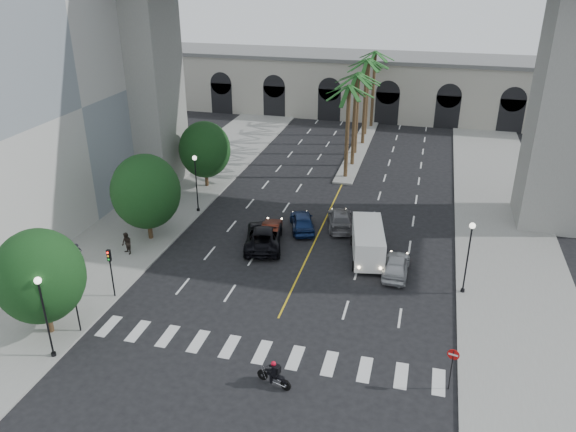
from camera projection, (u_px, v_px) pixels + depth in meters
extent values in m
plane|color=black|center=(269.00, 337.00, 33.96)|extent=(140.00, 140.00, 0.00)
cube|color=gray|center=(157.00, 212.00, 50.57)|extent=(8.00, 100.00, 0.15)
cube|color=gray|center=(508.00, 252.00, 43.65)|extent=(8.00, 100.00, 0.15)
cube|color=gray|center=(359.00, 148.00, 67.31)|extent=(2.00, 24.00, 0.20)
cube|color=#B7B3A4|center=(377.00, 87.00, 80.61)|extent=(70.00, 10.00, 8.00)
cube|color=slate|center=(379.00, 57.00, 78.84)|extent=(71.00, 10.50, 0.50)
cube|color=gray|center=(568.00, 103.00, 44.67)|extent=(5.00, 6.00, 20.80)
cube|color=gray|center=(147.00, 79.00, 53.21)|extent=(5.00, 6.00, 20.80)
cylinder|color=#47331E|center=(347.00, 134.00, 56.58)|extent=(0.40, 0.40, 9.50)
cylinder|color=#47331E|center=(354.00, 122.00, 60.00)|extent=(0.40, 0.40, 9.80)
cylinder|color=#47331E|center=(357.00, 115.00, 63.69)|extent=(0.40, 0.40, 9.30)
cylinder|color=#47331E|center=(365.00, 104.00, 66.96)|extent=(0.40, 0.40, 10.10)
cylinder|color=#47331E|center=(367.00, 98.00, 70.64)|extent=(0.40, 0.40, 9.60)
cylinder|color=#47331E|center=(373.00, 91.00, 74.02)|extent=(0.40, 0.40, 9.90)
cylinder|color=#382616|center=(49.00, 317.00, 33.83)|extent=(0.36, 0.36, 2.34)
ellipsoid|color=black|center=(40.00, 276.00, 32.64)|extent=(5.20, 5.20, 5.72)
cylinder|color=#382616|center=(150.00, 226.00, 45.23)|extent=(0.36, 0.36, 2.45)
ellipsoid|color=black|center=(146.00, 192.00, 43.98)|extent=(5.44, 5.44, 5.98)
cylinder|color=#382616|center=(207.00, 176.00, 55.81)|extent=(0.36, 0.36, 2.27)
ellipsoid|color=black|center=(205.00, 149.00, 54.65)|extent=(5.04, 5.04, 5.54)
cylinder|color=black|center=(54.00, 355.00, 32.12)|extent=(0.28, 0.28, 0.36)
cylinder|color=black|center=(46.00, 320.00, 31.11)|extent=(0.11, 0.11, 5.00)
sphere|color=white|center=(38.00, 281.00, 30.04)|extent=(0.40, 0.40, 0.40)
cylinder|color=black|center=(198.00, 210.00, 50.57)|extent=(0.28, 0.28, 0.36)
cylinder|color=black|center=(197.00, 185.00, 49.56)|extent=(0.11, 0.11, 5.00)
sphere|color=white|center=(195.00, 158.00, 48.49)|extent=(0.40, 0.40, 0.40)
cylinder|color=black|center=(462.00, 291.00, 38.28)|extent=(0.28, 0.28, 0.36)
cylinder|color=black|center=(467.00, 260.00, 37.27)|extent=(0.11, 0.11, 5.00)
sphere|color=white|center=(472.00, 226.00, 36.21)|extent=(0.40, 0.40, 0.40)
cylinder|color=black|center=(77.00, 308.00, 33.64)|extent=(0.10, 0.10, 3.50)
cube|color=black|center=(73.00, 287.00, 33.01)|extent=(0.25, 0.18, 0.80)
cylinder|color=black|center=(112.00, 275.00, 37.15)|extent=(0.10, 0.10, 3.50)
cube|color=black|center=(109.00, 255.00, 36.52)|extent=(0.25, 0.18, 0.80)
cylinder|color=black|center=(263.00, 375.00, 30.41)|extent=(0.63, 0.30, 0.63)
cylinder|color=black|center=(286.00, 385.00, 29.66)|extent=(0.63, 0.30, 0.63)
cube|color=silver|center=(275.00, 379.00, 29.97)|extent=(0.49, 0.41, 0.27)
cube|color=black|center=(272.00, 374.00, 29.93)|extent=(0.62, 0.40, 0.21)
cube|color=black|center=(280.00, 378.00, 29.71)|extent=(0.53, 0.39, 0.13)
cylinder|color=black|center=(266.00, 367.00, 30.04)|extent=(0.21, 0.56, 0.03)
cube|color=black|center=(276.00, 370.00, 29.67)|extent=(0.38, 0.46, 0.54)
cube|color=black|center=(278.00, 370.00, 29.56)|extent=(0.24, 0.34, 0.40)
sphere|color=red|center=(273.00, 364.00, 29.59)|extent=(0.27, 0.27, 0.27)
imported|color=#B4B5B9|center=(396.00, 265.00, 40.38)|extent=(1.87, 4.43, 1.50)
imported|color=#4D190F|center=(271.00, 230.00, 45.89)|extent=(1.99, 4.19, 1.33)
imported|color=black|center=(264.00, 236.00, 44.44)|extent=(4.10, 6.51, 1.68)
imported|color=slate|center=(340.00, 219.00, 47.57)|extent=(3.09, 5.34, 1.46)
imported|color=#112351|center=(302.00, 221.00, 47.07)|extent=(3.24, 4.91, 1.55)
cube|color=white|center=(368.00, 241.00, 42.36)|extent=(3.22, 6.20, 2.18)
cube|color=black|center=(370.00, 256.00, 39.72)|extent=(2.04, 0.64, 0.93)
cylinder|color=black|center=(354.00, 266.00, 40.98)|extent=(0.44, 0.81, 0.76)
cylinder|color=black|center=(383.00, 267.00, 40.84)|extent=(0.44, 0.81, 0.76)
cylinder|color=black|center=(353.00, 240.00, 44.74)|extent=(0.44, 0.81, 0.76)
cylinder|color=black|center=(379.00, 241.00, 44.60)|extent=(0.44, 0.81, 0.76)
imported|color=black|center=(78.00, 254.00, 41.35)|extent=(0.74, 0.67, 1.70)
imported|color=black|center=(127.00, 244.00, 42.85)|extent=(1.07, 0.99, 1.76)
cylinder|color=black|center=(451.00, 370.00, 29.33)|extent=(0.06, 0.06, 2.53)
cylinder|color=#B80E0D|center=(453.00, 355.00, 28.92)|extent=(0.62, 0.17, 0.63)
cube|color=silver|center=(453.00, 355.00, 28.92)|extent=(0.48, 0.13, 0.11)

